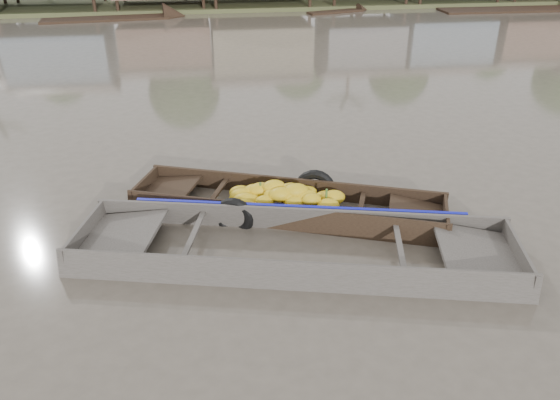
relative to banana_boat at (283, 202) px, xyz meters
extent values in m
plane|color=#4C443A|center=(0.22, -1.47, -0.21)|extent=(120.00, 120.00, 0.00)
cube|color=#384723|center=(0.22, 31.53, -0.21)|extent=(120.00, 12.00, 0.50)
cube|color=black|center=(0.09, -0.03, -0.29)|extent=(6.34, 3.39, 0.08)
cube|color=black|center=(0.34, 0.61, -0.03)|extent=(6.09, 2.46, 0.60)
cube|color=black|center=(-0.15, -0.67, -0.03)|extent=(6.09, 2.46, 0.60)
cube|color=black|center=(3.04, -1.16, -0.03)|extent=(0.56, 1.33, 0.57)
cube|color=black|center=(2.53, -0.96, 0.04)|extent=(1.46, 1.52, 0.21)
cube|color=black|center=(-2.86, 1.10, -0.03)|extent=(0.56, 1.33, 0.57)
cube|color=black|center=(-2.35, 0.90, 0.04)|extent=(1.46, 1.52, 0.21)
cube|color=black|center=(-1.32, 0.51, 0.09)|extent=(0.57, 1.29, 0.05)
cube|color=black|center=(1.50, -0.57, 0.09)|extent=(0.57, 1.29, 0.05)
ellipsoid|color=gold|center=(-0.10, 0.20, 0.18)|extent=(0.54, 0.46, 0.28)
ellipsoid|color=gold|center=(0.16, 0.05, 0.28)|extent=(0.47, 0.40, 0.24)
ellipsoid|color=gold|center=(0.52, -0.39, 0.24)|extent=(0.48, 0.41, 0.25)
ellipsoid|color=gold|center=(-0.43, 0.24, 0.20)|extent=(0.61, 0.52, 0.32)
ellipsoid|color=gold|center=(-0.78, 0.07, 0.08)|extent=(0.61, 0.52, 0.32)
ellipsoid|color=gold|center=(-0.98, -0.02, -0.04)|extent=(0.49, 0.41, 0.25)
ellipsoid|color=gold|center=(0.21, -0.29, 0.16)|extent=(0.53, 0.45, 0.28)
ellipsoid|color=gold|center=(-0.57, 0.30, 0.17)|extent=(0.52, 0.44, 0.27)
ellipsoid|color=gold|center=(-0.07, -0.15, 0.27)|extent=(0.58, 0.49, 0.30)
ellipsoid|color=gold|center=(0.13, -0.17, 0.21)|extent=(0.55, 0.46, 0.28)
ellipsoid|color=gold|center=(-0.09, 0.40, 0.17)|extent=(0.48, 0.41, 0.25)
ellipsoid|color=gold|center=(-0.01, 0.25, 0.17)|extent=(0.54, 0.46, 0.28)
ellipsoid|color=gold|center=(0.03, 0.30, 0.13)|extent=(0.50, 0.42, 0.26)
ellipsoid|color=gold|center=(0.25, -0.13, 0.31)|extent=(0.62, 0.53, 0.32)
ellipsoid|color=gold|center=(-0.82, 0.27, 0.08)|extent=(0.61, 0.52, 0.32)
ellipsoid|color=gold|center=(-0.40, -0.17, 0.15)|extent=(0.47, 0.40, 0.24)
ellipsoid|color=gold|center=(-0.17, -0.02, 0.21)|extent=(0.57, 0.48, 0.30)
ellipsoid|color=gold|center=(-0.17, 0.13, 0.31)|extent=(0.58, 0.49, 0.30)
ellipsoid|color=gold|center=(0.06, -0.42, 0.04)|extent=(0.49, 0.42, 0.26)
ellipsoid|color=gold|center=(0.45, -0.24, 0.22)|extent=(0.56, 0.48, 0.29)
ellipsoid|color=gold|center=(-0.92, 0.29, -0.02)|extent=(0.47, 0.40, 0.25)
ellipsoid|color=gold|center=(0.50, 0.23, 0.08)|extent=(0.53, 0.45, 0.27)
ellipsoid|color=gold|center=(-0.84, 0.48, 0.06)|extent=(0.56, 0.47, 0.29)
ellipsoid|color=gold|center=(0.89, 0.01, 0.05)|extent=(0.53, 0.45, 0.28)
ellipsoid|color=gold|center=(-0.69, 0.02, 0.08)|extent=(0.54, 0.46, 0.28)
ellipsoid|color=gold|center=(0.97, -0.79, 0.01)|extent=(0.51, 0.43, 0.26)
ellipsoid|color=gold|center=(0.56, 0.25, 0.07)|extent=(0.51, 0.43, 0.26)
ellipsoid|color=gold|center=(0.84, -0.49, 0.12)|extent=(0.56, 0.48, 0.29)
ellipsoid|color=gold|center=(0.09, 0.13, 0.20)|extent=(0.58, 0.49, 0.30)
ellipsoid|color=gold|center=(-0.74, -0.07, 0.01)|extent=(0.59, 0.50, 0.31)
ellipsoid|color=gold|center=(1.03, -0.13, 0.10)|extent=(0.60, 0.51, 0.31)
ellipsoid|color=gold|center=(-0.79, -0.05, 0.03)|extent=(0.60, 0.51, 0.31)
cylinder|color=#3F6626|center=(-0.44, 0.18, 0.30)|extent=(0.05, 0.05, 0.21)
cylinder|color=#3F6626|center=(0.30, -0.11, 0.30)|extent=(0.05, 0.05, 0.21)
cylinder|color=#3F6626|center=(0.84, -0.31, 0.30)|extent=(0.05, 0.05, 0.21)
torus|color=black|center=(0.80, 0.54, -0.01)|extent=(0.92, 0.52, 0.90)
torus|color=black|center=(-1.04, -0.43, -0.01)|extent=(0.85, 0.49, 0.83)
cube|color=#3A3631|center=(-0.05, -1.71, -0.29)|extent=(7.94, 3.47, 0.08)
cube|color=#3A3631|center=(0.17, -0.78, -0.01)|extent=(7.75, 2.05, 0.63)
cube|color=#3A3631|center=(-0.28, -2.63, -0.01)|extent=(7.75, 2.05, 0.63)
cube|color=#3A3631|center=(3.72, -2.63, -0.01)|extent=(0.52, 1.90, 0.60)
cube|color=#3A3631|center=(3.06, -2.47, 0.06)|extent=(1.70, 1.94, 0.25)
cube|color=#3A3631|center=(-3.82, -0.78, -0.01)|extent=(0.52, 1.90, 0.60)
cube|color=#3A3631|center=(-3.17, -0.94, 0.06)|extent=(1.70, 1.94, 0.25)
cube|color=#3A3631|center=(-1.85, -1.26, 0.11)|extent=(0.54, 1.83, 0.05)
cube|color=#3A3631|center=(1.75, -2.15, 0.11)|extent=(0.54, 1.83, 0.05)
cube|color=#665E54|center=(-0.05, -1.71, -0.24)|extent=(6.10, 2.88, 0.02)
cube|color=#1014A2|center=(0.19, -0.72, 0.23)|extent=(6.25, 1.62, 0.16)
torus|color=olive|center=(2.68, -2.70, -0.21)|extent=(0.44, 0.44, 0.06)
torus|color=olive|center=(2.68, -2.70, -0.17)|extent=(0.36, 0.36, 0.06)
cube|color=black|center=(18.52, 23.92, -0.26)|extent=(9.47, 2.23, 0.35)
cube|color=black|center=(-6.70, 24.26, -0.26)|extent=(7.32, 2.28, 0.35)
cube|color=black|center=(7.12, 24.78, -0.26)|extent=(3.74, 1.83, 0.35)
camera|label=1|loc=(-1.53, -9.85, 5.32)|focal=35.00mm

